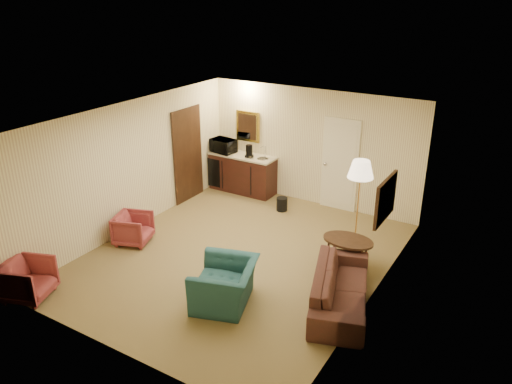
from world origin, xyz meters
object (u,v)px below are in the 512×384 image
at_px(rose_chair_far, 27,278).
at_px(floor_lamp, 358,206).
at_px(coffee_table, 347,252).
at_px(sofa, 341,282).
at_px(coffee_maker, 249,151).
at_px(teal_armchair, 225,278).
at_px(waste_bin, 282,204).
at_px(rose_chair_near, 133,227).
at_px(wetbar_cabinet, 243,173).
at_px(microwave, 223,144).

bearing_deg(rose_chair_far, floor_lamp, -63.00).
bearing_deg(coffee_table, sofa, -73.34).
bearing_deg(floor_lamp, coffee_maker, 158.25).
relative_size(teal_armchair, coffee_table, 1.15).
bearing_deg(coffee_maker, waste_bin, -10.63).
height_order(rose_chair_near, rose_chair_far, rose_chair_far).
xyz_separation_m(wetbar_cabinet, rose_chair_far, (-0.50, -5.52, -0.11)).
distance_m(wetbar_cabinet, coffee_table, 3.98).
height_order(coffee_table, waste_bin, coffee_table).
relative_size(rose_chair_near, coffee_maker, 2.20).
bearing_deg(coffee_table, waste_bin, 145.03).
xyz_separation_m(teal_armchair, rose_chair_far, (-2.75, -1.48, -0.10)).
height_order(wetbar_cabinet, sofa, wetbar_cabinet).
xyz_separation_m(wetbar_cabinet, waste_bin, (1.35, -0.51, -0.31)).
relative_size(sofa, microwave, 3.53).
relative_size(coffee_table, floor_lamp, 0.51).
bearing_deg(sofa, wetbar_cabinet, 31.94).
bearing_deg(sofa, microwave, 35.94).
bearing_deg(microwave, waste_bin, -5.43).
relative_size(floor_lamp, microwave, 3.03).
bearing_deg(coffee_table, floor_lamp, 98.64).
bearing_deg(waste_bin, rose_chair_far, -110.26).
xyz_separation_m(wetbar_cabinet, floor_lamp, (3.35, -1.32, 0.42)).
xyz_separation_m(wetbar_cabinet, microwave, (-0.50, -0.07, 0.66)).
relative_size(wetbar_cabinet, teal_armchair, 1.58).
bearing_deg(waste_bin, coffee_maker, 158.84).
height_order(wetbar_cabinet, floor_lamp, floor_lamp).
xyz_separation_m(rose_chair_far, coffee_table, (3.95, 3.54, -0.09)).
xyz_separation_m(sofa, waste_bin, (-2.45, 2.64, -0.25)).
relative_size(wetbar_cabinet, coffee_table, 1.82).
distance_m(coffee_table, waste_bin, 2.56).
xyz_separation_m(sofa, coffee_maker, (-3.56, 3.07, 0.67)).
xyz_separation_m(teal_armchair, floor_lamp, (1.10, 2.72, 0.43)).
bearing_deg(microwave, rose_chair_near, -79.90).
height_order(coffee_table, microwave, microwave).
distance_m(coffee_table, microwave, 4.47).
distance_m(wetbar_cabinet, waste_bin, 1.48).
height_order(wetbar_cabinet, rose_chair_far, wetbar_cabinet).
bearing_deg(waste_bin, coffee_table, -34.97).
height_order(wetbar_cabinet, waste_bin, wetbar_cabinet).
bearing_deg(waste_bin, wetbar_cabinet, 159.34).
bearing_deg(rose_chair_near, coffee_table, -91.15).
bearing_deg(rose_chair_near, floor_lamp, -82.24).
distance_m(rose_chair_far, microwave, 5.51).
xyz_separation_m(rose_chair_near, microwave, (-0.12, 3.24, 0.79)).
bearing_deg(rose_chair_far, waste_bin, -40.75).
bearing_deg(floor_lamp, waste_bin, 157.93).
distance_m(teal_armchair, coffee_table, 2.39).
bearing_deg(microwave, coffee_maker, 7.08).
xyz_separation_m(rose_chair_near, coffee_table, (3.83, 1.32, -0.07)).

